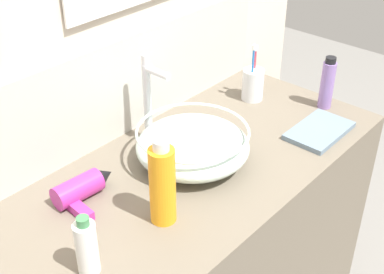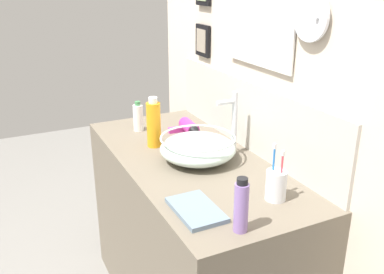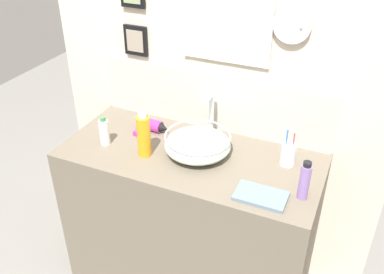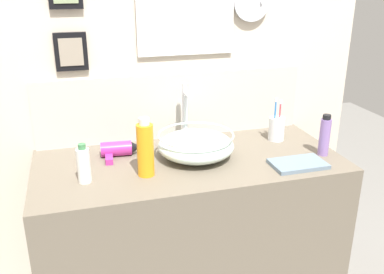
% 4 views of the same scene
% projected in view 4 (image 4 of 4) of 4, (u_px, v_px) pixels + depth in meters
% --- Properties ---
extents(vanity_counter, '(1.26, 0.57, 0.84)m').
position_uv_depth(vanity_counter, '(190.00, 245.00, 1.92)').
color(vanity_counter, '#6B6051').
rests_on(vanity_counter, ground).
extents(back_panel, '(1.81, 0.10, 2.34)m').
position_uv_depth(back_panel, '(171.00, 66.00, 1.93)').
color(back_panel, beige).
rests_on(back_panel, ground).
extents(glass_bowl_sink, '(0.32, 0.32, 0.11)m').
position_uv_depth(glass_bowl_sink, '(196.00, 145.00, 1.77)').
color(glass_bowl_sink, silver).
rests_on(glass_bowl_sink, vanity_counter).
extents(faucet, '(0.02, 0.10, 0.28)m').
position_uv_depth(faucet, '(185.00, 111.00, 1.88)').
color(faucet, silver).
rests_on(faucet, vanity_counter).
extents(hair_drier, '(0.17, 0.13, 0.06)m').
position_uv_depth(hair_drier, '(119.00, 149.00, 1.80)').
color(hair_drier, '#B22D8C').
rests_on(hair_drier, vanity_counter).
extents(toothbrush_cup, '(0.07, 0.07, 0.20)m').
position_uv_depth(toothbrush_cup, '(277.00, 128.00, 1.96)').
color(toothbrush_cup, silver).
rests_on(toothbrush_cup, vanity_counter).
extents(spray_bottle, '(0.06, 0.06, 0.23)m').
position_uv_depth(spray_bottle, '(145.00, 149.00, 1.60)').
color(spray_bottle, orange).
rests_on(spray_bottle, vanity_counter).
extents(soap_dispenser, '(0.05, 0.05, 0.15)m').
position_uv_depth(soap_dispenser, '(84.00, 165.00, 1.56)').
color(soap_dispenser, white).
rests_on(soap_dispenser, vanity_counter).
extents(shampoo_bottle, '(0.04, 0.04, 0.18)m').
position_uv_depth(shampoo_bottle, '(325.00, 136.00, 1.79)').
color(shampoo_bottle, '#8C6BB2').
rests_on(shampoo_bottle, vanity_counter).
extents(hand_towel, '(0.22, 0.13, 0.02)m').
position_uv_depth(hand_towel, '(298.00, 164.00, 1.71)').
color(hand_towel, slate).
rests_on(hand_towel, vanity_counter).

